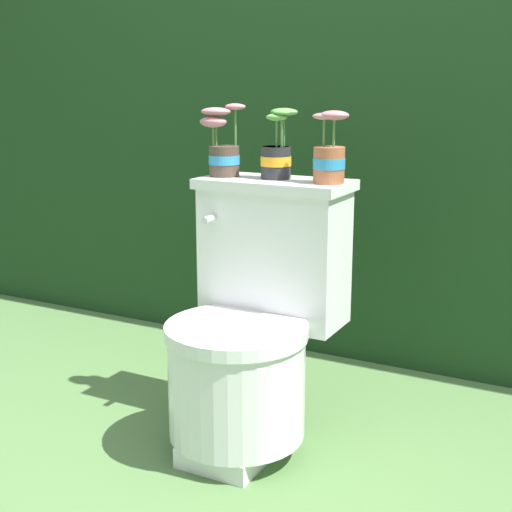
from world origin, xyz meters
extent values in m
plane|color=#4C703D|center=(0.00, 0.00, 0.00)|extent=(12.00, 12.00, 0.00)
cube|color=#193819|center=(0.00, 1.18, 0.88)|extent=(4.12, 0.75, 1.76)
cube|color=silver|center=(-0.07, -0.03, 0.03)|extent=(0.22, 0.33, 0.06)
cylinder|color=silver|center=(-0.07, -0.03, 0.21)|extent=(0.39, 0.39, 0.29)
cylinder|color=silver|center=(-0.07, -0.03, 0.37)|extent=(0.40, 0.40, 0.04)
cube|color=silver|center=(-0.07, 0.21, 0.53)|extent=(0.42, 0.20, 0.40)
cube|color=silver|center=(-0.07, 0.21, 0.75)|extent=(0.45, 0.23, 0.03)
cylinder|color=silver|center=(-0.21, 0.08, 0.66)|extent=(0.02, 0.05, 0.02)
cylinder|color=#47382D|center=(-0.23, 0.20, 0.81)|extent=(0.09, 0.09, 0.09)
cylinder|color=#2D84BC|center=(-0.23, 0.20, 0.82)|extent=(0.09, 0.09, 0.03)
cylinder|color=#332319|center=(-0.23, 0.20, 0.85)|extent=(0.08, 0.08, 0.01)
cylinder|color=#4C753D|center=(-0.26, 0.19, 0.89)|extent=(0.01, 0.01, 0.06)
ellipsoid|color=#B26B75|center=(-0.26, 0.19, 0.93)|extent=(0.09, 0.06, 0.03)
cylinder|color=#4C753D|center=(-0.25, 0.19, 0.90)|extent=(0.01, 0.01, 0.09)
ellipsoid|color=#B26B75|center=(-0.25, 0.19, 0.96)|extent=(0.10, 0.07, 0.02)
cylinder|color=#4C753D|center=(-0.21, 0.23, 0.91)|extent=(0.01, 0.01, 0.11)
ellipsoid|color=#B26B75|center=(-0.21, 0.23, 0.97)|extent=(0.07, 0.05, 0.02)
cylinder|color=#262628|center=(-0.07, 0.22, 0.81)|extent=(0.09, 0.09, 0.09)
cylinder|color=orange|center=(-0.07, 0.22, 0.82)|extent=(0.09, 0.09, 0.03)
cylinder|color=#332319|center=(-0.07, 0.22, 0.86)|extent=(0.08, 0.08, 0.01)
cylinder|color=#4C753D|center=(-0.05, 0.23, 0.91)|extent=(0.01, 0.01, 0.09)
ellipsoid|color=#569342|center=(-0.05, 0.23, 0.96)|extent=(0.08, 0.06, 0.02)
cylinder|color=#4C753D|center=(-0.05, 0.21, 0.91)|extent=(0.01, 0.01, 0.09)
ellipsoid|color=#569342|center=(-0.05, 0.21, 0.96)|extent=(0.05, 0.04, 0.02)
cylinder|color=#4C753D|center=(-0.06, 0.22, 0.90)|extent=(0.01, 0.01, 0.08)
ellipsoid|color=#569342|center=(-0.06, 0.22, 0.95)|extent=(0.07, 0.05, 0.02)
cylinder|color=#9E5638|center=(0.11, 0.20, 0.82)|extent=(0.09, 0.09, 0.10)
cylinder|color=#2D84BC|center=(0.11, 0.20, 0.82)|extent=(0.09, 0.09, 0.03)
cylinder|color=#332319|center=(0.11, 0.20, 0.86)|extent=(0.08, 0.08, 0.01)
cylinder|color=#4C753D|center=(0.09, 0.21, 0.91)|extent=(0.01, 0.01, 0.08)
ellipsoid|color=#B26B75|center=(0.09, 0.21, 0.95)|extent=(0.07, 0.05, 0.02)
cylinder|color=#4C753D|center=(0.12, 0.21, 0.91)|extent=(0.01, 0.01, 0.08)
ellipsoid|color=#B26B75|center=(0.12, 0.21, 0.95)|extent=(0.08, 0.06, 0.03)
camera|label=1|loc=(0.86, -1.66, 1.04)|focal=50.00mm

